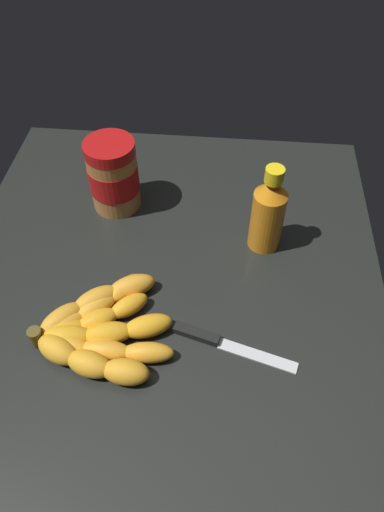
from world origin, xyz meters
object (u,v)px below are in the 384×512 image
object	(u,v)px
butter_knife	(223,343)
honey_bottle	(268,212)
banana_bunch	(99,328)
peanut_butter_jar	(113,176)

from	to	relation	value
butter_knife	honey_bottle	bearing A→B (deg)	-16.04
banana_bunch	peanut_butter_jar	distance (cm)	28.95
honey_bottle	butter_knife	xyz separation A→B (cm)	(-20.82, 5.98, -6.89)
banana_bunch	honey_bottle	size ratio (longest dim) A/B	1.30
honey_bottle	banana_bunch	bearing A→B (deg)	130.58
banana_bunch	peanut_butter_jar	world-z (taller)	peanut_butter_jar
honey_bottle	butter_knife	distance (cm)	22.73
banana_bunch	butter_knife	distance (cm)	18.32
banana_bunch	butter_knife	bearing A→B (deg)	-90.12
peanut_butter_jar	butter_knife	size ratio (longest dim) A/B	0.74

